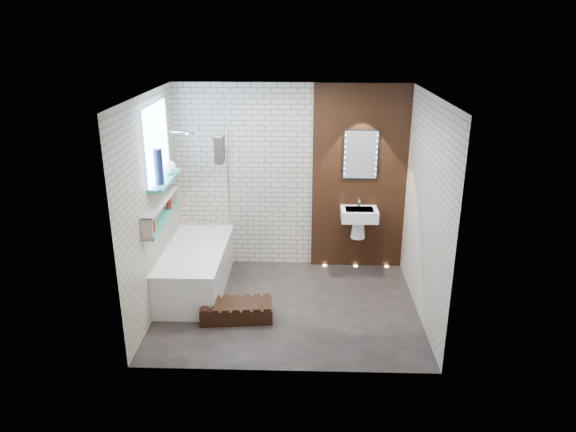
{
  "coord_description": "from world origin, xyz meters",
  "views": [
    {
      "loc": [
        0.2,
        -5.87,
        3.35
      ],
      "look_at": [
        0.0,
        0.15,
        1.15
      ],
      "focal_mm": 33.31,
      "sensor_mm": 36.0,
      "label": 1
    }
  ],
  "objects_px": {
    "bathtub": "(196,268)",
    "led_mirror": "(361,155)",
    "bath_screen": "(224,187)",
    "walnut_step": "(237,311)",
    "washbasin": "(359,218)"
  },
  "relations": [
    {
      "from": "bathtub",
      "to": "led_mirror",
      "type": "relative_size",
      "value": 2.49
    },
    {
      "from": "bathtub",
      "to": "led_mirror",
      "type": "height_order",
      "value": "led_mirror"
    },
    {
      "from": "bathtub",
      "to": "washbasin",
      "type": "xyz_separation_m",
      "value": [
        2.17,
        0.62,
        0.5
      ]
    },
    {
      "from": "washbasin",
      "to": "led_mirror",
      "type": "xyz_separation_m",
      "value": [
        0.0,
        0.16,
        0.86
      ]
    },
    {
      "from": "bath_screen",
      "to": "washbasin",
      "type": "bearing_deg",
      "value": 5.78
    },
    {
      "from": "bath_screen",
      "to": "led_mirror",
      "type": "distance_m",
      "value": 1.89
    },
    {
      "from": "bathtub",
      "to": "walnut_step",
      "type": "xyz_separation_m",
      "value": [
        0.62,
        -0.75,
        -0.2
      ]
    },
    {
      "from": "led_mirror",
      "to": "washbasin",
      "type": "bearing_deg",
      "value": -90.0
    },
    {
      "from": "bathtub",
      "to": "bath_screen",
      "type": "relative_size",
      "value": 1.24
    },
    {
      "from": "bathtub",
      "to": "walnut_step",
      "type": "distance_m",
      "value": 1.0
    },
    {
      "from": "washbasin",
      "to": "walnut_step",
      "type": "height_order",
      "value": "washbasin"
    },
    {
      "from": "bathtub",
      "to": "walnut_step",
      "type": "height_order",
      "value": "bathtub"
    },
    {
      "from": "bathtub",
      "to": "washbasin",
      "type": "bearing_deg",
      "value": 16.01
    },
    {
      "from": "walnut_step",
      "to": "led_mirror",
      "type": "bearing_deg",
      "value": 44.67
    },
    {
      "from": "bathtub",
      "to": "washbasin",
      "type": "height_order",
      "value": "washbasin"
    }
  ]
}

